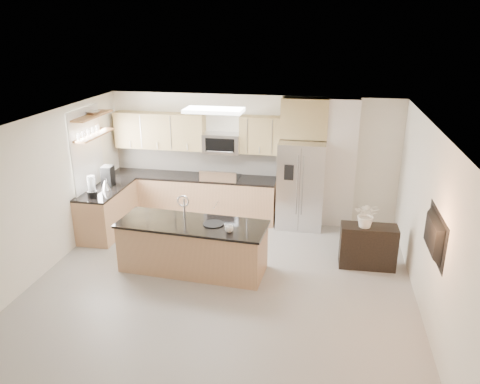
% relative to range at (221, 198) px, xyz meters
% --- Properties ---
extents(floor, '(6.50, 6.50, 0.00)m').
position_rel_range_xyz_m(floor, '(0.60, -2.92, -0.47)').
color(floor, '#9C9A95').
rests_on(floor, ground).
extents(ceiling, '(6.00, 6.50, 0.02)m').
position_rel_range_xyz_m(ceiling, '(0.60, -2.92, 2.13)').
color(ceiling, white).
rests_on(ceiling, wall_back).
extents(wall_back, '(6.00, 0.02, 2.60)m').
position_rel_range_xyz_m(wall_back, '(0.60, 0.33, 0.83)').
color(wall_back, white).
rests_on(wall_back, floor).
extents(wall_front, '(6.00, 0.02, 2.60)m').
position_rel_range_xyz_m(wall_front, '(0.60, -6.17, 0.83)').
color(wall_front, white).
rests_on(wall_front, floor).
extents(wall_left, '(0.02, 6.50, 2.60)m').
position_rel_range_xyz_m(wall_left, '(-2.40, -2.92, 0.83)').
color(wall_left, white).
rests_on(wall_left, floor).
extents(wall_right, '(0.02, 6.50, 2.60)m').
position_rel_range_xyz_m(wall_right, '(3.60, -2.92, 0.83)').
color(wall_right, white).
rests_on(wall_right, floor).
extents(back_counter, '(3.55, 0.66, 1.44)m').
position_rel_range_xyz_m(back_counter, '(-0.63, 0.01, -0.00)').
color(back_counter, tan).
rests_on(back_counter, floor).
extents(left_counter, '(0.66, 1.50, 0.92)m').
position_rel_range_xyz_m(left_counter, '(-2.07, -1.07, -0.01)').
color(left_counter, tan).
rests_on(left_counter, floor).
extents(range, '(0.76, 0.64, 1.14)m').
position_rel_range_xyz_m(range, '(0.00, 0.00, 0.00)').
color(range, black).
rests_on(range, floor).
extents(upper_cabinets, '(3.50, 0.33, 0.75)m').
position_rel_range_xyz_m(upper_cabinets, '(-0.70, 0.16, 1.35)').
color(upper_cabinets, tan).
rests_on(upper_cabinets, wall_back).
extents(microwave, '(0.76, 0.40, 0.40)m').
position_rel_range_xyz_m(microwave, '(0.00, 0.12, 1.16)').
color(microwave, silver).
rests_on(microwave, upper_cabinets).
extents(refrigerator, '(0.92, 0.78, 1.78)m').
position_rel_range_xyz_m(refrigerator, '(1.66, -0.05, 0.42)').
color(refrigerator, silver).
rests_on(refrigerator, floor).
extents(partition_column, '(0.60, 0.30, 2.60)m').
position_rel_range_xyz_m(partition_column, '(2.42, 0.18, 0.83)').
color(partition_column, silver).
rests_on(partition_column, floor).
extents(window, '(0.04, 1.15, 1.65)m').
position_rel_range_xyz_m(window, '(-2.38, -1.07, 1.18)').
color(window, white).
rests_on(window, wall_left).
extents(shelf_lower, '(0.30, 1.20, 0.04)m').
position_rel_range_xyz_m(shelf_lower, '(-2.25, -0.97, 1.48)').
color(shelf_lower, '#915A3A').
rests_on(shelf_lower, wall_left).
extents(shelf_upper, '(0.30, 1.20, 0.04)m').
position_rel_range_xyz_m(shelf_upper, '(-2.25, -0.97, 1.85)').
color(shelf_upper, '#915A3A').
rests_on(shelf_upper, wall_left).
extents(ceiling_fixture, '(1.00, 0.50, 0.06)m').
position_rel_range_xyz_m(ceiling_fixture, '(0.20, -1.32, 2.09)').
color(ceiling_fixture, white).
rests_on(ceiling_fixture, ceiling).
extents(island, '(2.52, 1.05, 1.28)m').
position_rel_range_xyz_m(island, '(0.02, -2.24, -0.04)').
color(island, tan).
rests_on(island, floor).
extents(credenza, '(0.95, 0.42, 0.75)m').
position_rel_range_xyz_m(credenza, '(2.92, -1.59, -0.10)').
color(credenza, black).
rests_on(credenza, floor).
extents(cup, '(0.15, 0.15, 0.10)m').
position_rel_range_xyz_m(cup, '(0.69, -2.46, 0.43)').
color(cup, white).
rests_on(cup, island).
extents(platter, '(0.45, 0.45, 0.02)m').
position_rel_range_xyz_m(platter, '(0.38, -2.23, 0.39)').
color(platter, black).
rests_on(platter, island).
extents(blender, '(0.18, 0.18, 0.41)m').
position_rel_range_xyz_m(blender, '(-2.07, -1.58, 0.63)').
color(blender, black).
rests_on(blender, left_counter).
extents(kettle, '(0.19, 0.19, 0.24)m').
position_rel_range_xyz_m(kettle, '(-2.02, -1.14, 0.55)').
color(kettle, silver).
rests_on(kettle, left_counter).
extents(coffee_maker, '(0.22, 0.27, 0.39)m').
position_rel_range_xyz_m(coffee_maker, '(-2.09, -0.87, 0.63)').
color(coffee_maker, black).
rests_on(coffee_maker, left_counter).
extents(bowl, '(0.38, 0.38, 0.08)m').
position_rel_range_xyz_m(bowl, '(-2.25, -0.92, 1.91)').
color(bowl, silver).
rests_on(bowl, shelf_upper).
extents(flower_vase, '(0.68, 0.61, 0.67)m').
position_rel_range_xyz_m(flower_vase, '(2.85, -1.63, 0.61)').
color(flower_vase, white).
rests_on(flower_vase, credenza).
extents(television, '(0.14, 1.08, 0.62)m').
position_rel_range_xyz_m(television, '(3.51, -3.12, 0.88)').
color(television, black).
rests_on(television, wall_right).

